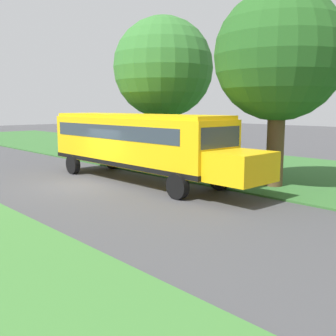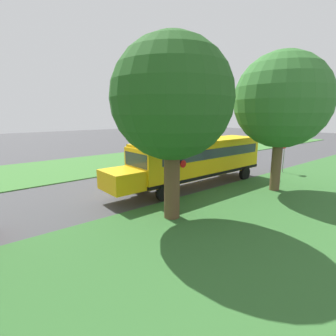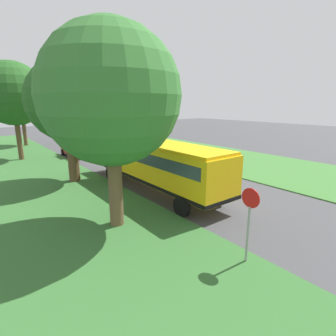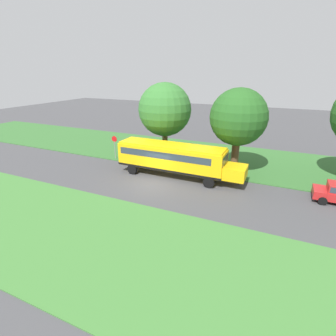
% 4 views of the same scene
% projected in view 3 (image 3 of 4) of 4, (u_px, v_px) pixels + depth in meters
% --- Properties ---
extents(ground_plane, '(120.00, 120.00, 0.00)m').
position_uv_depth(ground_plane, '(196.00, 187.00, 17.50)').
color(ground_plane, '#424244').
extents(grass_verge, '(12.00, 80.00, 0.08)m').
position_uv_depth(grass_verge, '(32.00, 229.00, 11.55)').
color(grass_verge, '#33662D').
rests_on(grass_verge, ground).
extents(grass_far_side, '(10.00, 80.00, 0.07)m').
position_uv_depth(grass_far_side, '(271.00, 167.00, 22.84)').
color(grass_far_side, '#3D7533').
rests_on(grass_far_side, ground).
extents(school_bus, '(2.84, 12.42, 3.16)m').
position_uv_depth(school_bus, '(156.00, 161.00, 16.27)').
color(school_bus, yellow).
rests_on(school_bus, ground).
extents(car_red_nearest, '(2.02, 4.40, 1.56)m').
position_uv_depth(car_red_nearest, '(76.00, 148.00, 27.34)').
color(car_red_nearest, '#B21E1E').
rests_on(car_red_nearest, ground).
extents(oak_tree_beside_bus, '(5.78, 5.78, 8.63)m').
position_uv_depth(oak_tree_beside_bus, '(108.00, 94.00, 10.62)').
color(oak_tree_beside_bus, brown).
rests_on(oak_tree_beside_bus, ground).
extents(oak_tree_roadside_mid, '(5.45, 5.45, 8.34)m').
position_uv_depth(oak_tree_roadside_mid, '(68.00, 102.00, 17.20)').
color(oak_tree_roadside_mid, brown).
rests_on(oak_tree_roadside_mid, ground).
extents(oak_tree_far_end, '(5.87, 5.87, 9.24)m').
position_uv_depth(oak_tree_far_end, '(14.00, 94.00, 24.29)').
color(oak_tree_far_end, brown).
rests_on(oak_tree_far_end, ground).
extents(oak_tree_across_road, '(5.15, 5.15, 8.30)m').
position_uv_depth(oak_tree_across_road, '(21.00, 101.00, 33.00)').
color(oak_tree_across_road, brown).
rests_on(oak_tree_across_road, ground).
extents(stop_sign, '(0.08, 0.68, 2.74)m').
position_uv_depth(stop_sign, '(249.00, 217.00, 8.75)').
color(stop_sign, gray).
rests_on(stop_sign, ground).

